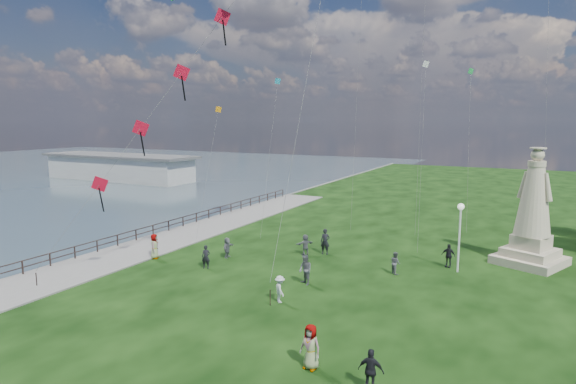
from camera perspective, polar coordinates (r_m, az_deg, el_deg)
The scene contains 17 objects.
waterfront at distance 40.82m, azimuth -17.46°, elevation -6.17°, with size 200.00×200.00×1.51m.
pier_pavilion at distance 89.31m, azimuth -19.38°, elevation 2.82°, with size 30.00×8.00×4.40m.
statue at distance 37.45m, azimuth 27.00°, elevation -3.08°, with size 5.27×5.27×8.18m.
lamppost at distance 33.57m, azimuth 19.72°, elevation -3.46°, with size 0.43×0.43×4.64m.
person_0 at distance 33.48m, azimuth -9.70°, elevation -7.59°, with size 0.58×0.38×1.60m, color black.
person_1 at distance 29.87m, azimuth 2.06°, elevation -9.21°, with size 0.90×0.56×1.86m, color #595960.
person_2 at distance 27.15m, azimuth -0.96°, elevation -11.44°, with size 0.98×0.51×1.52m, color silver.
person_3 at distance 19.28m, azimuth 9.81°, elevation -20.13°, with size 0.98×0.50×1.67m, color black.
person_4 at distance 20.50m, azimuth 2.69°, elevation -17.85°, with size 0.92×0.56×1.87m, color #595960.
person_5 at distance 35.83m, azimuth -7.21°, elevation -6.53°, with size 1.39×0.60×1.50m, color #595960.
person_6 at distance 36.45m, azimuth 4.42°, elevation -5.88°, with size 0.71×0.46×1.94m, color black.
person_7 at distance 32.67m, azimuth 12.60°, elevation -8.20°, with size 0.72×0.44×1.48m, color #595960.
person_9 at distance 35.06m, azimuth 18.48°, elevation -7.15°, with size 0.96×0.49×1.63m, color black.
person_10 at distance 36.59m, azimuth -15.55°, elevation -6.21°, with size 0.89×0.55×1.82m, color #595960.
person_11 at distance 36.24m, azimuth 2.07°, elevation -6.25°, with size 1.45×0.63×1.57m, color #595960.
red_kite_train at distance 30.64m, azimuth -12.94°, elevation 12.76°, with size 11.26×9.35×20.08m.
small_kites at distance 43.82m, azimuth 14.54°, elevation 15.35°, with size 30.49×18.66×33.06m.
Camera 1 is at (12.91, -18.79, 10.06)m, focal length 30.00 mm.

